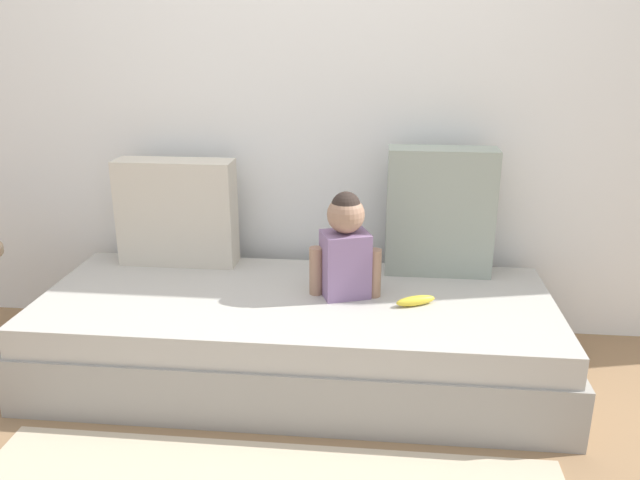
{
  "coord_description": "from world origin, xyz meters",
  "views": [
    {
      "loc": [
        0.35,
        -2.4,
        1.44
      ],
      "look_at": [
        0.1,
        0.0,
        0.62
      ],
      "focal_mm": 35.48,
      "sensor_mm": 36.0,
      "label": 1
    }
  ],
  "objects_px": {
    "couch": "(297,336)",
    "throw_pillow_right": "(440,212)",
    "throw_pillow_left": "(177,212)",
    "banana": "(416,301)",
    "toddler": "(345,246)"
  },
  "relations": [
    {
      "from": "toddler",
      "to": "banana",
      "type": "xyz_separation_m",
      "value": [
        0.29,
        -0.08,
        -0.2
      ]
    },
    {
      "from": "couch",
      "to": "toddler",
      "type": "distance_m",
      "value": 0.45
    },
    {
      "from": "couch",
      "to": "toddler",
      "type": "bearing_deg",
      "value": 9.35
    },
    {
      "from": "throw_pillow_left",
      "to": "banana",
      "type": "xyz_separation_m",
      "value": [
        1.1,
        -0.38,
        -0.23
      ]
    },
    {
      "from": "throw_pillow_left",
      "to": "throw_pillow_right",
      "type": "xyz_separation_m",
      "value": [
        1.2,
        0.0,
        0.04
      ]
    },
    {
      "from": "throw_pillow_right",
      "to": "banana",
      "type": "distance_m",
      "value": 0.48
    },
    {
      "from": "throw_pillow_left",
      "to": "toddler",
      "type": "distance_m",
      "value": 0.86
    },
    {
      "from": "couch",
      "to": "throw_pillow_right",
      "type": "xyz_separation_m",
      "value": [
        0.6,
        0.34,
        0.47
      ]
    },
    {
      "from": "throw_pillow_right",
      "to": "toddler",
      "type": "bearing_deg",
      "value": -142.59
    },
    {
      "from": "couch",
      "to": "banana",
      "type": "relative_size",
      "value": 12.88
    },
    {
      "from": "toddler",
      "to": "banana",
      "type": "height_order",
      "value": "toddler"
    },
    {
      "from": "throw_pillow_right",
      "to": "couch",
      "type": "bearing_deg",
      "value": -150.6
    },
    {
      "from": "throw_pillow_right",
      "to": "toddler",
      "type": "height_order",
      "value": "throw_pillow_right"
    },
    {
      "from": "throw_pillow_right",
      "to": "banana",
      "type": "height_order",
      "value": "throw_pillow_right"
    },
    {
      "from": "toddler",
      "to": "throw_pillow_left",
      "type": "bearing_deg",
      "value": 159.17
    }
  ]
}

